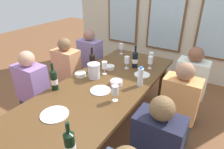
# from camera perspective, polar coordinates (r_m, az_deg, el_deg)

# --- Properties ---
(ground_plane) EXTENTS (12.00, 12.00, 0.00)m
(ground_plane) POSITION_cam_1_polar(r_m,az_deg,el_deg) (2.66, -3.39, -17.81)
(ground_plane) COLOR brown
(back_wall_with_windows) EXTENTS (4.16, 0.10, 2.90)m
(back_wall_with_windows) POSITION_cam_1_polar(r_m,az_deg,el_deg) (4.02, 16.34, 19.94)
(back_wall_with_windows) COLOR beige
(back_wall_with_windows) RESTS_ON ground
(dining_table) EXTENTS (0.96, 2.55, 0.74)m
(dining_table) POSITION_cam_1_polar(r_m,az_deg,el_deg) (2.24, -3.86, -5.46)
(dining_table) COLOR brown
(dining_table) RESTS_ON ground
(white_plate_0) EXTENTS (0.20, 0.20, 0.01)m
(white_plate_0) POSITION_cam_1_polar(r_m,az_deg,el_deg) (2.51, 8.86, -0.03)
(white_plate_0) COLOR white
(white_plate_0) RESTS_ON dining_table
(white_plate_1) EXTENTS (0.26, 0.26, 0.01)m
(white_plate_1) POSITION_cam_1_polar(r_m,az_deg,el_deg) (1.88, -16.57, -11.20)
(white_plate_1) COLOR white
(white_plate_1) RESTS_ON dining_table
(white_plate_2) EXTENTS (0.23, 0.23, 0.01)m
(white_plate_2) POSITION_cam_1_polar(r_m,az_deg,el_deg) (2.15, -3.44, -4.68)
(white_plate_2) COLOR white
(white_plate_2) RESTS_ON dining_table
(metal_pitcher) EXTENTS (0.16, 0.16, 0.19)m
(metal_pitcher) POSITION_cam_1_polar(r_m,az_deg,el_deg) (2.39, -5.32, 1.10)
(metal_pitcher) COLOR silver
(metal_pitcher) RESTS_ON dining_table
(wine_bottle_0) EXTENTS (0.08, 0.08, 0.32)m
(wine_bottle_0) POSITION_cam_1_polar(r_m,az_deg,el_deg) (2.22, -16.73, -1.44)
(wine_bottle_0) COLOR black
(wine_bottle_0) RESTS_ON dining_table
(wine_bottle_1) EXTENTS (0.08, 0.08, 0.31)m
(wine_bottle_1) POSITION_cam_1_polar(r_m,az_deg,el_deg) (1.42, -12.30, -19.64)
(wine_bottle_1) COLOR black
(wine_bottle_1) RESTS_ON dining_table
(wine_bottle_2) EXTENTS (0.08, 0.08, 0.31)m
(wine_bottle_2) POSITION_cam_1_polar(r_m,az_deg,el_deg) (2.67, 6.81, 4.49)
(wine_bottle_2) COLOR black
(wine_bottle_2) RESTS_ON dining_table
(wine_bottle_3) EXTENTS (0.08, 0.08, 0.33)m
(wine_bottle_3) POSITION_cam_1_polar(r_m,az_deg,el_deg) (2.53, -5.80, 3.50)
(wine_bottle_3) COLOR black
(wine_bottle_3) RESTS_ON dining_table
(tasting_bowl_0) EXTENTS (0.13, 0.13, 0.05)m
(tasting_bowl_0) POSITION_cam_1_polar(r_m,az_deg,el_deg) (2.65, -0.61, 2.17)
(tasting_bowl_0) COLOR white
(tasting_bowl_0) RESTS_ON dining_table
(tasting_bowl_1) EXTENTS (0.14, 0.14, 0.05)m
(tasting_bowl_1) POSITION_cam_1_polar(r_m,az_deg,el_deg) (2.48, -9.29, 0.01)
(tasting_bowl_1) COLOR white
(tasting_bowl_1) RESTS_ON dining_table
(tasting_bowl_3) EXTENTS (0.14, 0.14, 0.05)m
(tasting_bowl_3) POSITION_cam_1_polar(r_m,az_deg,el_deg) (2.26, 1.30, -2.35)
(tasting_bowl_3) COLOR white
(tasting_bowl_3) RESTS_ON dining_table
(water_bottle) EXTENTS (0.06, 0.06, 0.24)m
(water_bottle) POSITION_cam_1_polar(r_m,az_deg,el_deg) (2.22, 8.37, -0.70)
(water_bottle) COLOR white
(water_bottle) RESTS_ON dining_table
(wine_glass_0) EXTENTS (0.07, 0.07, 0.17)m
(wine_glass_0) POSITION_cam_1_polar(r_m,az_deg,el_deg) (2.67, 11.24, 4.06)
(wine_glass_0) COLOR white
(wine_glass_0) RESTS_ON dining_table
(wine_glass_1) EXTENTS (0.07, 0.07, 0.17)m
(wine_glass_1) POSITION_cam_1_polar(r_m,az_deg,el_deg) (3.15, 2.76, 8.13)
(wine_glass_1) COLOR white
(wine_glass_1) RESTS_ON dining_table
(wine_glass_2) EXTENTS (0.07, 0.07, 0.17)m
(wine_glass_2) POSITION_cam_1_polar(r_m,az_deg,el_deg) (2.82, 11.50, 5.36)
(wine_glass_2) COLOR white
(wine_glass_2) RESTS_ON dining_table
(wine_glass_3) EXTENTS (0.07, 0.07, 0.17)m
(wine_glass_3) POSITION_cam_1_polar(r_m,az_deg,el_deg) (2.46, -2.22, 2.69)
(wine_glass_3) COLOR white
(wine_glass_3) RESTS_ON dining_table
(wine_glass_6) EXTENTS (0.07, 0.07, 0.17)m
(wine_glass_6) POSITION_cam_1_polar(r_m,az_deg,el_deg) (2.63, 4.40, 4.23)
(wine_glass_6) COLOR white
(wine_glass_6) RESTS_ON dining_table
(wine_glass_7) EXTENTS (0.07, 0.07, 0.17)m
(wine_glass_7) POSITION_cam_1_polar(r_m,az_deg,el_deg) (1.93, 0.93, -4.82)
(wine_glass_7) COLOR white
(wine_glass_7) RESTS_ON dining_table
(seated_person_0) EXTENTS (0.38, 0.24, 1.11)m
(seated_person_0) POSITION_cam_1_polar(r_m,az_deg,el_deg) (3.02, -12.88, -0.24)
(seated_person_0) COLOR #383430
(seated_person_0) RESTS_ON ground
(seated_person_1) EXTENTS (0.38, 0.24, 1.11)m
(seated_person_1) POSITION_cam_1_polar(r_m,az_deg,el_deg) (2.33, 18.87, -10.00)
(seated_person_1) COLOR #283843
(seated_person_1) RESTS_ON ground
(seated_person_4) EXTENTS (0.38, 0.24, 1.11)m
(seated_person_4) POSITION_cam_1_polar(r_m,az_deg,el_deg) (2.68, -22.00, -5.42)
(seated_person_4) COLOR #22343D
(seated_person_4) RESTS_ON ground
(seated_person_6) EXTENTS (0.38, 0.24, 1.11)m
(seated_person_6) POSITION_cam_1_polar(r_m,az_deg,el_deg) (3.40, -6.33, 3.49)
(seated_person_6) COLOR #3A2C3D
(seated_person_6) RESTS_ON ground
(seated_person_7) EXTENTS (0.38, 0.24, 1.11)m
(seated_person_7) POSITION_cam_1_polar(r_m,az_deg,el_deg) (2.80, 21.74, -3.90)
(seated_person_7) COLOR #252636
(seated_person_7) RESTS_ON ground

